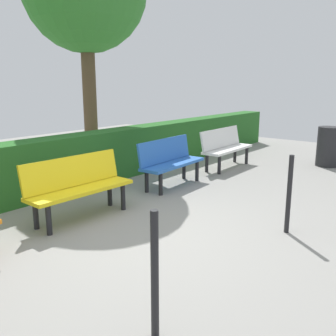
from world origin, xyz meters
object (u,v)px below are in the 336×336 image
object	(u,v)px
bench_white	(225,146)
trash_bin	(328,147)
bench_yellow	(78,184)
bench_blue	(170,160)

from	to	relation	value
bench_white	trash_bin	size ratio (longest dim) A/B	1.78
bench_white	trash_bin	bearing A→B (deg)	130.77
bench_yellow	trash_bin	distance (m)	5.87
bench_white	bench_yellow	bearing A→B (deg)	-0.87
bench_blue	trash_bin	world-z (taller)	trash_bin
bench_blue	trash_bin	xyz separation A→B (m)	(-3.52, 1.75, -0.04)
bench_white	bench_blue	world-z (taller)	bench_blue
bench_white	bench_blue	distance (m)	1.95
bench_yellow	bench_blue	bearing A→B (deg)	-177.17
bench_white	bench_yellow	xyz separation A→B (m)	(4.05, 0.03, -0.00)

